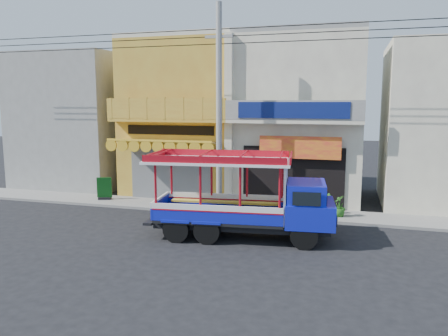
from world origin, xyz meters
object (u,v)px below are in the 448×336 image
potted_plant_b (325,204)px  potted_plant_c (339,206)px  utility_pole (222,99)px  potted_plant_a (310,200)px  songthaew_truck (255,198)px  green_sign (105,190)px

potted_plant_b → potted_plant_c: potted_plant_b is taller
utility_pole → potted_plant_a: utility_pole is taller
songthaew_truck → green_sign: size_ratio=6.18×
potted_plant_a → potted_plant_b: 0.76m
green_sign → potted_plant_c: size_ratio=1.23×
potted_plant_b → green_sign: bearing=62.2°
utility_pole → potted_plant_c: (4.96, 0.53, -4.46)m
potted_plant_a → songthaew_truck: bearing=-164.0°
utility_pole → potted_plant_c: utility_pole is taller
green_sign → potted_plant_a: 10.00m
potted_plant_a → potted_plant_b: (0.69, -0.31, -0.04)m
potted_plant_a → potted_plant_c: (1.26, -0.52, -0.05)m
potted_plant_a → potted_plant_c: bearing=-75.0°
utility_pole → green_sign: (-6.30, 0.71, -4.45)m
potted_plant_b → potted_plant_c: (0.58, -0.21, -0.00)m
potted_plant_a → potted_plant_c: size_ratio=1.10×
utility_pole → potted_plant_a: bearing=15.8°
songthaew_truck → potted_plant_b: size_ratio=7.52×
green_sign → potted_plant_c: green_sign is taller
potted_plant_c → potted_plant_b: bearing=-111.6°
green_sign → potted_plant_a: (9.99, 0.33, 0.03)m
songthaew_truck → utility_pole: bearing=124.2°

